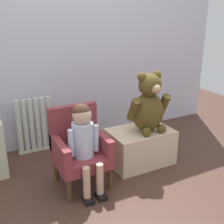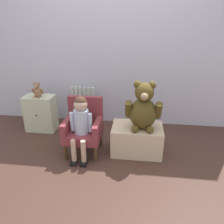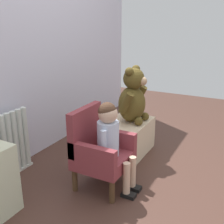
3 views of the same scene
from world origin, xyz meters
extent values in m
plane|color=#482D24|center=(0.00, 0.00, 0.00)|extent=(6.00, 6.00, 0.00)
cube|color=silver|center=(0.00, 1.28, 1.20)|extent=(3.80, 0.05, 2.40)
cylinder|color=silver|center=(-0.59, 1.16, 0.30)|extent=(0.05, 0.05, 0.55)
cylinder|color=silver|center=(-0.53, 1.16, 0.30)|extent=(0.05, 0.05, 0.55)
cylinder|color=silver|center=(-0.46, 1.16, 0.30)|extent=(0.05, 0.05, 0.55)
cylinder|color=silver|center=(-0.40, 1.16, 0.30)|extent=(0.05, 0.05, 0.55)
cylinder|color=silver|center=(-0.34, 1.16, 0.30)|extent=(0.05, 0.05, 0.55)
cylinder|color=silver|center=(-0.28, 1.16, 0.30)|extent=(0.05, 0.05, 0.55)
cube|color=silver|center=(-0.43, 1.16, 0.01)|extent=(0.37, 0.05, 0.02)
cube|color=beige|center=(-0.98, 0.86, 0.25)|extent=(0.41, 0.25, 0.51)
sphere|color=#4C3823|center=(-0.98, 0.72, 0.28)|extent=(0.02, 0.02, 0.02)
cube|color=brown|center=(-0.24, 0.36, 0.24)|extent=(0.41, 0.40, 0.10)
cube|color=brown|center=(-0.24, 0.53, 0.47)|extent=(0.41, 0.06, 0.36)
cube|color=brown|center=(-0.41, 0.36, 0.36)|extent=(0.06, 0.40, 0.14)
cube|color=brown|center=(-0.06, 0.36, 0.36)|extent=(0.06, 0.40, 0.14)
cylinder|color=#4C331E|center=(-0.41, 0.19, 0.09)|extent=(0.04, 0.04, 0.19)
cylinder|color=#4C331E|center=(-0.06, 0.19, 0.09)|extent=(0.04, 0.04, 0.19)
cylinder|color=#4C331E|center=(-0.41, 0.53, 0.09)|extent=(0.04, 0.04, 0.19)
cylinder|color=#4C331E|center=(-0.06, 0.53, 0.09)|extent=(0.04, 0.04, 0.19)
cylinder|color=silver|center=(-0.24, 0.32, 0.43)|extent=(0.17, 0.17, 0.28)
sphere|color=#D8AD8E|center=(-0.24, 0.32, 0.63)|extent=(0.15, 0.15, 0.15)
sphere|color=#472D1E|center=(-0.24, 0.33, 0.65)|extent=(0.14, 0.14, 0.14)
cylinder|color=#D8AD8E|center=(-0.29, 0.13, 0.16)|extent=(0.06, 0.06, 0.26)
cube|color=black|center=(-0.29, 0.11, 0.01)|extent=(0.07, 0.11, 0.03)
cylinder|color=#D8AD8E|center=(-0.18, 0.13, 0.16)|extent=(0.06, 0.06, 0.26)
cube|color=black|center=(-0.18, 0.11, 0.01)|extent=(0.07, 0.11, 0.03)
cylinder|color=silver|center=(-0.34, 0.30, 0.43)|extent=(0.04, 0.04, 0.22)
cylinder|color=silver|center=(-0.13, 0.30, 0.43)|extent=(0.04, 0.04, 0.22)
cube|color=beige|center=(0.39, 0.45, 0.17)|extent=(0.59, 0.40, 0.33)
ellipsoid|color=brown|center=(0.45, 0.43, 0.51)|extent=(0.30, 0.26, 0.36)
sphere|color=brown|center=(0.45, 0.41, 0.77)|extent=(0.21, 0.21, 0.21)
sphere|color=tan|center=(0.45, 0.32, 0.75)|extent=(0.08, 0.08, 0.08)
sphere|color=brown|center=(0.37, 0.43, 0.85)|extent=(0.08, 0.08, 0.08)
sphere|color=brown|center=(0.52, 0.43, 0.85)|extent=(0.08, 0.08, 0.08)
cylinder|color=brown|center=(0.28, 0.41, 0.57)|extent=(0.08, 0.16, 0.22)
cylinder|color=brown|center=(0.61, 0.41, 0.57)|extent=(0.08, 0.16, 0.22)
sphere|color=brown|center=(0.36, 0.31, 0.38)|extent=(0.08, 0.08, 0.08)
sphere|color=brown|center=(0.53, 0.31, 0.38)|extent=(0.08, 0.08, 0.08)
ellipsoid|color=#926746|center=(-0.96, 0.83, 0.58)|extent=(0.11, 0.10, 0.13)
sphere|color=#926746|center=(-0.96, 0.83, 0.67)|extent=(0.08, 0.08, 0.08)
sphere|color=tan|center=(-0.96, 0.79, 0.67)|extent=(0.03, 0.03, 0.03)
sphere|color=#926746|center=(-0.99, 0.83, 0.70)|extent=(0.03, 0.03, 0.03)
sphere|color=#926746|center=(-0.93, 0.83, 0.70)|extent=(0.03, 0.03, 0.03)
cylinder|color=#926746|center=(-1.02, 0.83, 0.60)|extent=(0.03, 0.06, 0.08)
cylinder|color=#926746|center=(-0.90, 0.83, 0.60)|extent=(0.03, 0.06, 0.08)
sphere|color=#926746|center=(-0.99, 0.79, 0.52)|extent=(0.03, 0.03, 0.03)
sphere|color=#926746|center=(-0.93, 0.79, 0.52)|extent=(0.03, 0.03, 0.03)
camera|label=1|loc=(-0.96, -1.57, 1.36)|focal=45.00mm
camera|label=2|loc=(0.37, -1.83, 1.49)|focal=35.00mm
camera|label=3|loc=(-2.00, -0.64, 1.31)|focal=45.00mm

